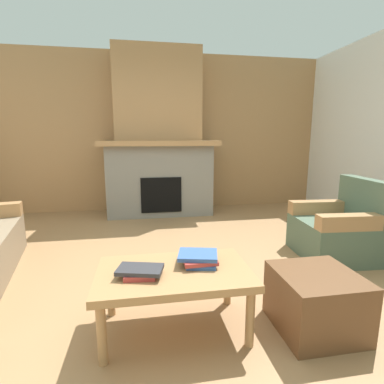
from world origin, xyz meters
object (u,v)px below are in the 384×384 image
Objects in this scene: fireplace at (159,144)px; armchair at (339,230)px; coffee_table at (174,278)px; ottoman at (316,301)px.

fireplace is 2.99m from armchair.
ottoman is (0.94, -0.15, -0.18)m from coffee_table.
armchair is 1.63× the size of ottoman.
coffee_table is 1.92× the size of ottoman.
armchair is (1.81, -2.22, -0.87)m from fireplace.
armchair is 0.85× the size of coffee_table.
fireplace is 2.70× the size of coffee_table.
armchair is at bearing 26.29° from coffee_table.
ottoman is (0.84, -3.31, -0.96)m from fireplace.
fireplace is at bearing 129.13° from armchair.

